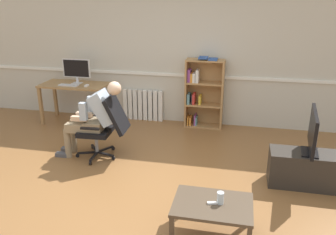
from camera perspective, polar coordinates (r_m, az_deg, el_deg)
ground_plane at (r=4.53m, az=-4.22°, el=-11.83°), size 18.00×18.00×0.00m
back_wall at (r=6.52m, az=2.09°, el=10.74°), size 12.00×0.13×2.70m
computer_desk at (r=6.82m, az=-15.06°, el=4.43°), size 1.25×0.61×0.76m
imac_monitor at (r=6.79m, az=-14.81°, el=7.67°), size 0.54×0.14×0.46m
keyboard at (r=6.69m, az=-16.01°, el=5.13°), size 0.37×0.12×0.02m
computer_mouse at (r=6.55m, az=-13.22°, el=5.13°), size 0.06×0.10×0.03m
bookshelf at (r=6.41m, az=5.60°, el=4.02°), size 0.69×0.29×1.31m
radiator at (r=6.82m, az=-4.13°, el=2.06°), size 0.79×0.08×0.60m
office_chair at (r=5.24m, az=-10.27°, el=-1.20°), size 0.81×0.62×0.97m
person_seated at (r=5.26m, az=-12.10°, el=0.14°), size 1.06×0.40×1.19m
tv_stand at (r=4.86m, az=21.87°, el=-7.89°), size 0.96×0.40×0.46m
tv_screen at (r=4.66m, az=22.69°, el=-2.23°), size 0.23×0.80×0.55m
coffee_table at (r=3.64m, az=7.33°, el=-14.42°), size 0.79×0.57×0.38m
drinking_glass at (r=3.59m, az=8.60°, el=-12.93°), size 0.07×0.07×0.13m
spare_remote at (r=3.60m, az=7.69°, el=-13.73°), size 0.15×0.07×0.02m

